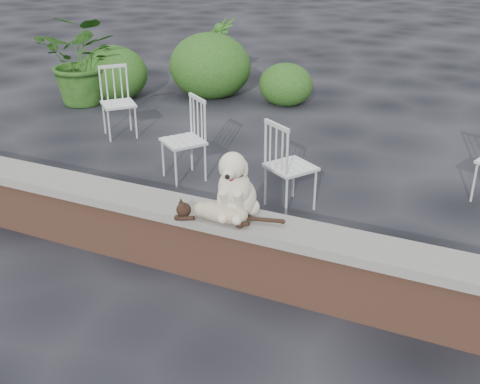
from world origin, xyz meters
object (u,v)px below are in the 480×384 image
at_px(dog, 237,181).
at_px(potted_plant_b, 221,53).
at_px(cat, 219,211).
at_px(chair_a, 118,103).
at_px(potted_plant_a, 83,60).
at_px(chair_c, 291,165).
at_px(chair_b, 183,140).

distance_m(dog, potted_plant_b, 6.01).
bearing_deg(potted_plant_b, cat, -63.74).
bearing_deg(cat, chair_a, 126.19).
distance_m(chair_a, potted_plant_b, 2.84).
relative_size(cat, potted_plant_a, 0.71).
distance_m(dog, chair_c, 1.46).
bearing_deg(chair_c, chair_a, 11.82).
distance_m(chair_c, potted_plant_a, 4.79).
bearing_deg(chair_c, chair_b, 24.61).
height_order(cat, potted_plant_b, potted_plant_b).
bearing_deg(dog, cat, -128.98).
height_order(dog, cat, dog).
bearing_deg(potted_plant_a, chair_c, -26.74).
bearing_deg(chair_a, dog, -87.47).
xyz_separation_m(cat, chair_a, (-2.84, 2.64, -0.20)).
distance_m(chair_c, chair_a, 3.07).
xyz_separation_m(chair_b, potted_plant_b, (-1.37, 3.73, 0.14)).
height_order(dog, potted_plant_a, potted_plant_a).
bearing_deg(chair_c, dog, 124.89).
xyz_separation_m(dog, chair_c, (-0.05, 1.40, -0.40)).
relative_size(chair_b, potted_plant_a, 0.66).
relative_size(cat, chair_a, 1.07).
height_order(dog, chair_a, dog).
bearing_deg(potted_plant_a, chair_b, -33.89).
bearing_deg(chair_c, potted_plant_a, 5.91).
bearing_deg(chair_a, potted_plant_b, 40.09).
relative_size(dog, chair_b, 0.62).
xyz_separation_m(dog, potted_plant_b, (-2.78, 5.32, -0.27)).
distance_m(cat, chair_c, 1.56).
distance_m(dog, chair_a, 3.86).
height_order(chair_b, potted_plant_b, potted_plant_b).
bearing_deg(chair_b, cat, -16.96).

